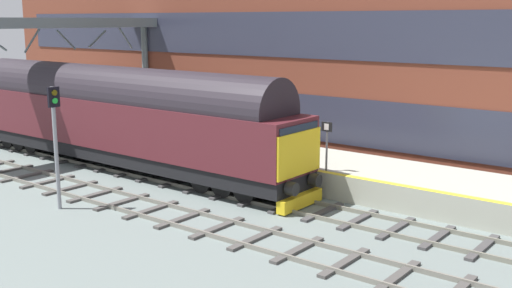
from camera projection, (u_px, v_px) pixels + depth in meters
ground_plane at (232, 193)px, 24.21m from camera, size 140.00×140.00×0.00m
track_main at (232, 192)px, 24.20m from camera, size 2.50×60.00×0.15m
track_adjacent_west at (167, 214)px, 21.45m from camera, size 2.50×60.00×0.15m
station_platform at (285, 164)px, 26.89m from camera, size 4.00×44.00×1.01m
diesel_locomotive at (116, 114)px, 27.85m from camera, size 2.74×20.42×4.68m
signal_post_mid at (55, 134)px, 21.66m from camera, size 0.44×0.22×4.42m
platform_number_sign at (327, 138)px, 23.42m from camera, size 0.10×0.44×1.89m
waiting_passenger at (150, 118)px, 30.13m from camera, size 0.38×0.51×1.64m
overhead_footbridge at (49, 31)px, 30.46m from camera, size 12.86×2.00×6.80m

